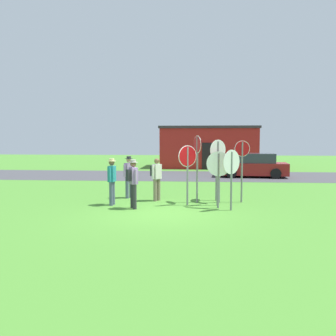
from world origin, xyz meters
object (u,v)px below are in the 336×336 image
object	(u,v)px
stop_sign_leaning_right	(219,167)
stop_sign_nearest	(197,158)
stop_sign_rear_right	(242,162)
person_near_signs	(156,176)
stop_sign_tallest	(218,161)
stop_sign_rear_left	(218,170)
parked_car_on_street	(253,166)
person_in_blue	(129,174)
person_on_left	(112,179)
stop_sign_low_front	(216,161)
stop_sign_leaning_left	(231,169)
person_holding_notes	(133,180)
stop_sign_far_back	(188,164)

from	to	relation	value
stop_sign_leaning_right	stop_sign_nearest	world-z (taller)	stop_sign_nearest
stop_sign_rear_right	person_near_signs	size ratio (longest dim) A/B	1.41
stop_sign_tallest	stop_sign_rear_left	bearing A→B (deg)	-90.19
parked_car_on_street	person_in_blue	world-z (taller)	person_in_blue
stop_sign_nearest	stop_sign_rear_right	bearing A→B (deg)	6.03
person_in_blue	stop_sign_nearest	bearing A→B (deg)	-16.40
stop_sign_rear_left	person_on_left	size ratio (longest dim) A/B	1.16
person_near_signs	stop_sign_rear_left	bearing A→B (deg)	-29.10
stop_sign_low_front	stop_sign_leaning_left	bearing A→B (deg)	-78.00
person_holding_notes	person_in_blue	distance (m)	2.33
parked_car_on_street	stop_sign_rear_left	size ratio (longest dim) A/B	2.19
person_on_left	person_holding_notes	bearing A→B (deg)	-34.90
stop_sign_low_front	person_holding_notes	size ratio (longest dim) A/B	1.31
stop_sign_leaning_left	stop_sign_rear_left	distance (m)	0.56
parked_car_on_street	person_holding_notes	world-z (taller)	person_holding_notes
stop_sign_far_back	stop_sign_low_front	world-z (taller)	stop_sign_low_front
stop_sign_far_back	person_in_blue	distance (m)	2.90
person_in_blue	stop_sign_leaning_left	bearing A→B (deg)	-29.57
stop_sign_rear_left	person_in_blue	size ratio (longest dim) A/B	1.16
stop_sign_nearest	person_on_left	xyz separation A→B (m)	(-3.14, -0.81, -0.75)
stop_sign_tallest	stop_sign_leaning_right	xyz separation A→B (m)	(0.09, 0.56, -0.29)
stop_sign_tallest	stop_sign_low_front	world-z (taller)	stop_sign_tallest
stop_sign_leaning_right	stop_sign_far_back	bearing A→B (deg)	-153.04
stop_sign_low_front	stop_sign_rear_left	xyz separation A→B (m)	(-0.01, -1.58, -0.19)
parked_car_on_street	stop_sign_tallest	size ratio (longest dim) A/B	1.82
stop_sign_rear_right	parked_car_on_street	bearing A→B (deg)	78.86
stop_sign_leaning_right	stop_sign_rear_right	world-z (taller)	stop_sign_rear_right
parked_car_on_street	person_near_signs	world-z (taller)	person_near_signs
parked_car_on_street	stop_sign_leaning_right	xyz separation A→B (m)	(-2.70, -9.45, 0.68)
stop_sign_rear_left	person_holding_notes	xyz separation A→B (m)	(-3.00, -0.36, -0.37)
person_on_left	person_near_signs	distance (m)	1.86
stop_sign_leaning_left	person_near_signs	size ratio (longest dim) A/B	1.24
person_holding_notes	stop_sign_far_back	bearing A→B (deg)	23.68
person_near_signs	person_in_blue	world-z (taller)	person_in_blue
stop_sign_leaning_right	person_on_left	xyz separation A→B (m)	(-3.99, -0.82, -0.38)
stop_sign_leaning_left	stop_sign_low_front	xyz separation A→B (m)	(-0.41, 1.95, 0.13)
parked_car_on_street	stop_sign_low_front	bearing A→B (deg)	-107.32
person_near_signs	stop_sign_leaning_right	bearing A→B (deg)	-5.43
stop_sign_nearest	stop_sign_rear_left	distance (m)	1.35
stop_sign_far_back	stop_sign_rear_left	xyz separation A→B (m)	(1.11, -0.47, -0.14)
stop_sign_far_back	person_in_blue	world-z (taller)	stop_sign_far_back
stop_sign_far_back	stop_sign_tallest	bearing A→B (deg)	2.33
stop_sign_nearest	stop_sign_rear_left	size ratio (longest dim) A/B	1.28
stop_sign_far_back	stop_sign_rear_right	bearing A→B (deg)	20.66
stop_sign_nearest	stop_sign_rear_left	bearing A→B (deg)	-54.86
stop_sign_rear_right	person_holding_notes	size ratio (longest dim) A/B	1.37
stop_sign_rear_right	person_on_left	size ratio (longest dim) A/B	1.37
stop_sign_leaning_right	stop_sign_rear_left	bearing A→B (deg)	-94.96
stop_sign_low_front	person_on_left	distance (m)	4.16
stop_sign_rear_left	person_on_left	distance (m)	3.92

